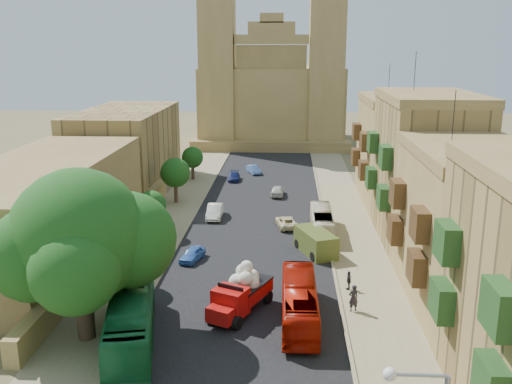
# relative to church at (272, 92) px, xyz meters

# --- Properties ---
(ground) EXTENTS (260.00, 260.00, 0.00)m
(ground) POSITION_rel_church_xyz_m (0.00, -78.61, -9.52)
(ground) COLOR brown
(road_surface) EXTENTS (14.00, 140.00, 0.01)m
(road_surface) POSITION_rel_church_xyz_m (0.00, -48.61, -9.51)
(road_surface) COLOR black
(road_surface) RESTS_ON ground
(sidewalk_east) EXTENTS (5.00, 140.00, 0.01)m
(sidewalk_east) POSITION_rel_church_xyz_m (9.50, -48.61, -9.51)
(sidewalk_east) COLOR #847757
(sidewalk_east) RESTS_ON ground
(sidewalk_west) EXTENTS (5.00, 140.00, 0.01)m
(sidewalk_west) POSITION_rel_church_xyz_m (-9.50, -48.61, -9.51)
(sidewalk_west) COLOR #847757
(sidewalk_west) RESTS_ON ground
(kerb_east) EXTENTS (0.25, 140.00, 0.12)m
(kerb_east) POSITION_rel_church_xyz_m (7.00, -48.61, -9.46)
(kerb_east) COLOR #847757
(kerb_east) RESTS_ON ground
(kerb_west) EXTENTS (0.25, 140.00, 0.12)m
(kerb_west) POSITION_rel_church_xyz_m (-7.00, -48.61, -9.46)
(kerb_west) COLOR #847757
(kerb_west) RESTS_ON ground
(townhouse_b) EXTENTS (9.00, 14.00, 14.90)m
(townhouse_b) POSITION_rel_church_xyz_m (15.95, -67.61, -3.86)
(townhouse_b) COLOR olive
(townhouse_b) RESTS_ON ground
(townhouse_c) EXTENTS (9.00, 14.00, 17.40)m
(townhouse_c) POSITION_rel_church_xyz_m (15.95, -53.61, -2.61)
(townhouse_c) COLOR olive
(townhouse_c) RESTS_ON ground
(townhouse_d) EXTENTS (9.00, 14.00, 15.90)m
(townhouse_d) POSITION_rel_church_xyz_m (15.95, -39.61, -3.36)
(townhouse_d) COLOR olive
(townhouse_d) RESTS_ON ground
(west_wall) EXTENTS (1.00, 40.00, 1.80)m
(west_wall) POSITION_rel_church_xyz_m (-12.50, -58.61, -8.62)
(west_wall) COLOR olive
(west_wall) RESTS_ON ground
(west_building_low) EXTENTS (10.00, 28.00, 8.40)m
(west_building_low) POSITION_rel_church_xyz_m (-18.00, -60.61, -5.32)
(west_building_low) COLOR olive
(west_building_low) RESTS_ON ground
(west_building_mid) EXTENTS (10.00, 22.00, 10.00)m
(west_building_mid) POSITION_rel_church_xyz_m (-18.00, -34.61, -4.52)
(west_building_mid) COLOR olive
(west_building_mid) RESTS_ON ground
(church) EXTENTS (28.00, 22.50, 36.30)m
(church) POSITION_rel_church_xyz_m (0.00, 0.00, 0.00)
(church) COLOR olive
(church) RESTS_ON ground
(ficus_tree) EXTENTS (10.96, 10.08, 10.96)m
(ficus_tree) POSITION_rel_church_xyz_m (-9.40, -74.61, -3.04)
(ficus_tree) COLOR #3A2A1D
(ficus_tree) RESTS_ON ground
(street_tree_a) EXTENTS (3.47, 3.47, 5.33)m
(street_tree_a) POSITION_rel_church_xyz_m (-10.00, -66.61, -5.94)
(street_tree_a) COLOR #3A2A1D
(street_tree_a) RESTS_ON ground
(street_tree_b) EXTENTS (2.91, 2.91, 4.47)m
(street_tree_b) POSITION_rel_church_xyz_m (-10.00, -54.61, -6.53)
(street_tree_b) COLOR #3A2A1D
(street_tree_b) RESTS_ON ground
(street_tree_c) EXTENTS (3.47, 3.47, 5.33)m
(street_tree_c) POSITION_rel_church_xyz_m (-10.00, -42.61, -5.94)
(street_tree_c) COLOR #3A2A1D
(street_tree_c) RESTS_ON ground
(street_tree_d) EXTENTS (2.95, 2.95, 4.54)m
(street_tree_d) POSITION_rel_church_xyz_m (-10.00, -30.61, -6.48)
(street_tree_d) COLOR #3A2A1D
(street_tree_d) RESTS_ON ground
(red_truck) EXTENTS (4.45, 6.31, 3.51)m
(red_truck) POSITION_rel_church_xyz_m (-0.05, -70.60, -7.97)
(red_truck) COLOR #AF100D
(red_truck) RESTS_ON ground
(olive_pickup) EXTENTS (3.90, 5.45, 2.06)m
(olive_pickup) POSITION_rel_church_xyz_m (5.65, -58.61, -8.51)
(olive_pickup) COLOR #495620
(olive_pickup) RESTS_ON ground
(bus_green_north) EXTENTS (4.92, 11.54, 3.13)m
(bus_green_north) POSITION_rel_church_xyz_m (-6.50, -74.94, -7.95)
(bus_green_north) COLOR #156832
(bus_green_north) RESTS_ON ground
(bus_red_east) EXTENTS (2.37, 9.73, 2.71)m
(bus_red_east) POSITION_rel_church_xyz_m (4.00, -71.62, -8.16)
(bus_red_east) COLOR #A11103
(bus_red_east) RESTS_ON ground
(bus_cream_east) EXTENTS (2.03, 8.60, 2.40)m
(bus_cream_east) POSITION_rel_church_xyz_m (6.50, -53.02, -8.32)
(bus_cream_east) COLOR #F9EBCB
(bus_cream_east) RESTS_ON ground
(car_blue_a) EXTENTS (2.17, 3.55, 1.13)m
(car_blue_a) POSITION_rel_church_xyz_m (-5.00, -61.02, -8.95)
(car_blue_a) COLOR #376BC0
(car_blue_a) RESTS_ON ground
(car_white_a) EXTENTS (1.63, 4.40, 1.44)m
(car_white_a) POSITION_rel_church_xyz_m (-4.68, -48.51, -8.80)
(car_white_a) COLOR white
(car_white_a) RESTS_ON ground
(car_cream) EXTENTS (2.63, 4.27, 1.10)m
(car_cream) POSITION_rel_church_xyz_m (3.00, -51.29, -8.96)
(car_cream) COLOR beige
(car_cream) RESTS_ON ground
(car_dkblue) EXTENTS (1.65, 3.78, 1.08)m
(car_dkblue) POSITION_rel_church_xyz_m (-4.28, -31.04, -8.97)
(car_dkblue) COLOR navy
(car_dkblue) RESTS_ON ground
(car_white_b) EXTENTS (1.69, 3.85, 1.29)m
(car_white_b) POSITION_rel_church_xyz_m (1.85, -38.87, -8.87)
(car_white_b) COLOR beige
(car_white_b) RESTS_ON ground
(car_blue_b) EXTENTS (2.51, 3.77, 1.17)m
(car_blue_b) POSITION_rel_church_xyz_m (-1.86, -26.49, -8.93)
(car_blue_b) COLOR #5076BB
(car_blue_b) RESTS_ON ground
(pedestrian_a) EXTENTS (0.83, 0.69, 1.96)m
(pedestrian_a) POSITION_rel_church_xyz_m (7.78, -69.94, -8.53)
(pedestrian_a) COLOR black
(pedestrian_a) RESTS_ON ground
(pedestrian_c) EXTENTS (0.48, 0.91, 1.48)m
(pedestrian_c) POSITION_rel_church_xyz_m (7.82, -66.32, -8.77)
(pedestrian_c) COLOR #302F35
(pedestrian_c) RESTS_ON ground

